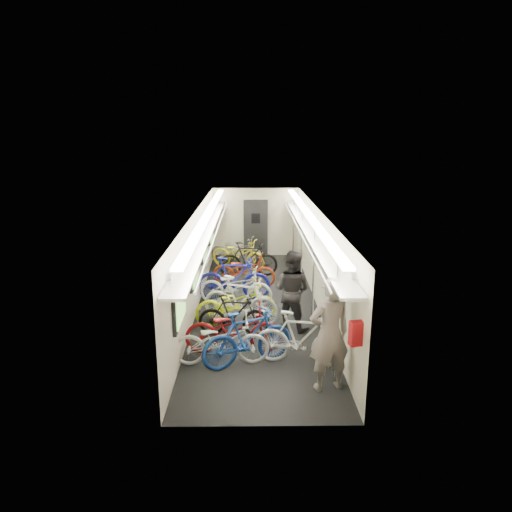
{
  "coord_description": "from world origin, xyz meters",
  "views": [
    {
      "loc": [
        -0.17,
        -10.86,
        4.14
      ],
      "look_at": [
        -0.04,
        0.5,
        1.15
      ],
      "focal_mm": 32.0,
      "sensor_mm": 36.0,
      "label": 1
    }
  ],
  "objects_px": {
    "bicycle_0": "(221,341)",
    "passenger_mid": "(292,290)",
    "backpack": "(358,333)",
    "passenger_near": "(329,334)",
    "bicycle_1": "(248,338)"
  },
  "relations": [
    {
      "from": "bicycle_1",
      "to": "passenger_mid",
      "type": "height_order",
      "value": "passenger_mid"
    },
    {
      "from": "bicycle_0",
      "to": "passenger_near",
      "type": "xyz_separation_m",
      "value": [
        1.85,
        -0.86,
        0.52
      ]
    },
    {
      "from": "bicycle_1",
      "to": "passenger_mid",
      "type": "bearing_deg",
      "value": -53.97
    },
    {
      "from": "passenger_near",
      "to": "passenger_mid",
      "type": "xyz_separation_m",
      "value": [
        -0.4,
        2.49,
        -0.09
      ]
    },
    {
      "from": "passenger_mid",
      "to": "backpack",
      "type": "xyz_separation_m",
      "value": [
        0.72,
        -3.1,
        0.39
      ]
    },
    {
      "from": "passenger_mid",
      "to": "passenger_near",
      "type": "bearing_deg",
      "value": 129.18
    },
    {
      "from": "bicycle_1",
      "to": "passenger_near",
      "type": "xyz_separation_m",
      "value": [
        1.35,
        -0.83,
        0.44
      ]
    },
    {
      "from": "passenger_near",
      "to": "passenger_mid",
      "type": "relative_size",
      "value": 1.11
    },
    {
      "from": "passenger_near",
      "to": "passenger_mid",
      "type": "height_order",
      "value": "passenger_near"
    },
    {
      "from": "bicycle_1",
      "to": "passenger_near",
      "type": "relative_size",
      "value": 0.91
    },
    {
      "from": "passenger_near",
      "to": "backpack",
      "type": "distance_m",
      "value": 0.74
    },
    {
      "from": "bicycle_0",
      "to": "passenger_mid",
      "type": "height_order",
      "value": "passenger_mid"
    },
    {
      "from": "bicycle_0",
      "to": "passenger_near",
      "type": "height_order",
      "value": "passenger_near"
    },
    {
      "from": "bicycle_0",
      "to": "backpack",
      "type": "height_order",
      "value": "backpack"
    },
    {
      "from": "passenger_mid",
      "to": "backpack",
      "type": "height_order",
      "value": "passenger_mid"
    }
  ]
}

